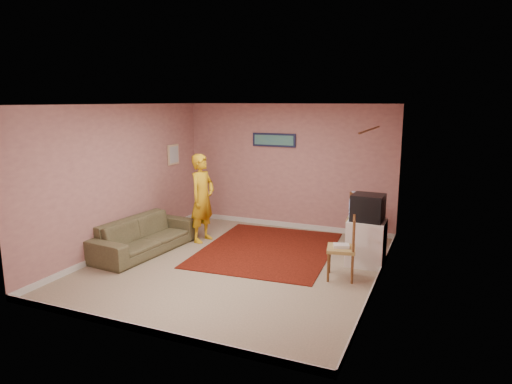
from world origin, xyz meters
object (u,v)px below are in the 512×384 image
at_px(crt_tv, 368,207).
at_px(person, 202,198).
at_px(chair_b, 341,241).
at_px(chair_a, 359,214).
at_px(tv_cabinet, 366,243).
at_px(sofa, 144,235).

distance_m(crt_tv, person, 3.12).
distance_m(crt_tv, chair_b, 0.87).
bearing_deg(chair_a, person, -166.64).
bearing_deg(person, tv_cabinet, -85.02).
xyz_separation_m(chair_a, chair_b, (0.07, -1.78, -0.00)).
bearing_deg(chair_a, crt_tv, -78.01).
distance_m(chair_a, chair_b, 1.78).
relative_size(tv_cabinet, crt_tv, 1.43).
relative_size(crt_tv, sofa, 0.25).
bearing_deg(chair_b, tv_cabinet, 150.15).
bearing_deg(chair_b, chair_a, 171.03).
bearing_deg(crt_tv, chair_b, -105.11).
distance_m(chair_a, sofa, 3.94).
relative_size(chair_a, sofa, 0.25).
xyz_separation_m(sofa, person, (0.63, 0.99, 0.54)).
xyz_separation_m(chair_a, sofa, (-3.43, -1.92, -0.29)).
xyz_separation_m(tv_cabinet, person, (-3.12, 0.10, 0.46)).
distance_m(chair_a, person, 2.96).
height_order(crt_tv, person, person).
height_order(crt_tv, chair_b, crt_tv).
relative_size(chair_b, person, 0.31).
bearing_deg(chair_b, person, -117.72).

